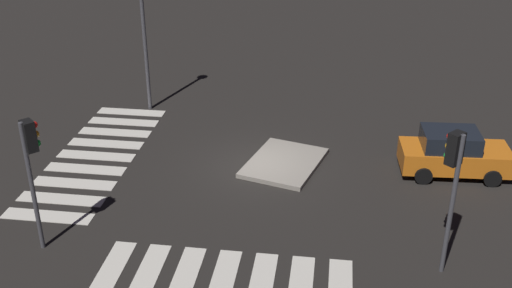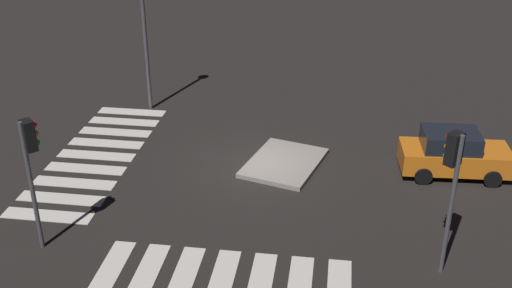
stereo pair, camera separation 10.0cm
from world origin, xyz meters
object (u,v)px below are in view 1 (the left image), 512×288
object	(u,v)px
car_orange	(453,153)
street_lamp	(142,5)
traffic_light_north	(453,169)
traffic_island	(284,163)
traffic_light_east	(31,154)

from	to	relation	value
car_orange	street_lamp	bearing A→B (deg)	157.44
car_orange	street_lamp	xyz separation A→B (m)	(-4.72, -13.52, 4.14)
traffic_light_north	street_lamp	world-z (taller)	street_lamp
car_orange	traffic_island	bearing A→B (deg)	178.16
street_lamp	car_orange	bearing A→B (deg)	70.76
traffic_island	traffic_light_east	xyz separation A→B (m)	(6.51, -7.02, 3.23)
traffic_light_north	street_lamp	xyz separation A→B (m)	(-10.91, -12.26, 1.58)
traffic_light_east	street_lamp	size ratio (longest dim) A/B	0.60
traffic_island	street_lamp	xyz separation A→B (m)	(-4.89, -7.01, 4.94)
traffic_light_east	street_lamp	xyz separation A→B (m)	(-11.40, 0.01, 1.71)
traffic_light_east	car_orange	bearing A→B (deg)	-20.15
car_orange	traffic_light_east	size ratio (longest dim) A/B	0.97
traffic_light_north	traffic_light_east	bearing A→B (deg)	44.31
car_orange	traffic_light_north	size ratio (longest dim) A/B	0.93
traffic_island	traffic_light_north	distance (m)	8.67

